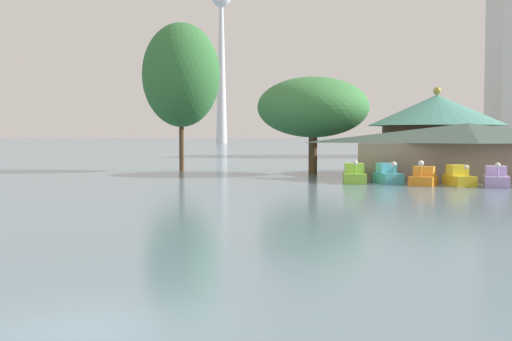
{
  "coord_description": "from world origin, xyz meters",
  "views": [
    {
      "loc": [
        4.9,
        -10.65,
        3.46
      ],
      "look_at": [
        -0.03,
        19.73,
        1.79
      ],
      "focal_mm": 45.73,
      "sensor_mm": 36.0,
      "label": 1
    }
  ],
  "objects_px": {
    "boathouse": "(467,150)",
    "distant_broadcast_tower": "(221,27)",
    "pedal_boat_cyan": "(388,175)",
    "shoreline_tree_tall_left": "(181,75)",
    "pedal_boat_orange": "(424,178)",
    "pedal_boat_yellow": "(459,177)",
    "pedal_boat_lime": "(354,175)",
    "green_roof_pavilion": "(437,130)",
    "shoreline_tree_mid": "(313,107)",
    "pedal_boat_lavender": "(496,178)"
  },
  "relations": [
    {
      "from": "pedal_boat_lime",
      "to": "pedal_boat_orange",
      "type": "xyz_separation_m",
      "value": [
        4.77,
        -1.35,
        -0.04
      ]
    },
    {
      "from": "pedal_boat_lime",
      "to": "green_roof_pavilion",
      "type": "xyz_separation_m",
      "value": [
        7.15,
        12.78,
        3.4
      ]
    },
    {
      "from": "boathouse",
      "to": "distant_broadcast_tower",
      "type": "xyz_separation_m",
      "value": [
        -69.23,
        229.86,
        48.41
      ]
    },
    {
      "from": "pedal_boat_cyan",
      "to": "shoreline_tree_mid",
      "type": "xyz_separation_m",
      "value": [
        -6.14,
        10.02,
        5.34
      ]
    },
    {
      "from": "pedal_boat_lime",
      "to": "pedal_boat_cyan",
      "type": "distance_m",
      "value": 2.38
    },
    {
      "from": "distant_broadcast_tower",
      "to": "green_roof_pavilion",
      "type": "bearing_deg",
      "value": -73.0
    },
    {
      "from": "distant_broadcast_tower",
      "to": "pedal_boat_lavender",
      "type": "bearing_deg",
      "value": -73.49
    },
    {
      "from": "pedal_boat_lavender",
      "to": "shoreline_tree_tall_left",
      "type": "relative_size",
      "value": 0.22
    },
    {
      "from": "pedal_boat_cyan",
      "to": "shoreline_tree_tall_left",
      "type": "bearing_deg",
      "value": -143.96
    },
    {
      "from": "shoreline_tree_tall_left",
      "to": "pedal_boat_yellow",
      "type": "bearing_deg",
      "value": -31.36
    },
    {
      "from": "pedal_boat_orange",
      "to": "green_roof_pavilion",
      "type": "height_order",
      "value": "green_roof_pavilion"
    },
    {
      "from": "pedal_boat_lime",
      "to": "distant_broadcast_tower",
      "type": "bearing_deg",
      "value": -169.18
    },
    {
      "from": "pedal_boat_lime",
      "to": "pedal_boat_cyan",
      "type": "bearing_deg",
      "value": 89.64
    },
    {
      "from": "distant_broadcast_tower",
      "to": "pedal_boat_lime",
      "type": "bearing_deg",
      "value": -75.5
    },
    {
      "from": "boathouse",
      "to": "shoreline_tree_tall_left",
      "type": "bearing_deg",
      "value": 161.64
    },
    {
      "from": "pedal_boat_lime",
      "to": "distant_broadcast_tower",
      "type": "relative_size",
      "value": 0.03
    },
    {
      "from": "pedal_boat_cyan",
      "to": "distant_broadcast_tower",
      "type": "bearing_deg",
      "value": 175.29
    },
    {
      "from": "pedal_boat_yellow",
      "to": "shoreline_tree_tall_left",
      "type": "xyz_separation_m",
      "value": [
        -23.71,
        14.45,
        8.65
      ]
    },
    {
      "from": "pedal_boat_orange",
      "to": "pedal_boat_yellow",
      "type": "distance_m",
      "value": 2.34
    },
    {
      "from": "pedal_boat_orange",
      "to": "pedal_boat_yellow",
      "type": "xyz_separation_m",
      "value": [
        2.34,
        -0.07,
        0.03
      ]
    },
    {
      "from": "pedal_boat_orange",
      "to": "shoreline_tree_mid",
      "type": "distance_m",
      "value": 15.31
    },
    {
      "from": "pedal_boat_lavender",
      "to": "green_roof_pavilion",
      "type": "xyz_separation_m",
      "value": [
        -2.31,
        14.73,
        3.41
      ]
    },
    {
      "from": "green_roof_pavilion",
      "to": "pedal_boat_yellow",
      "type": "bearing_deg",
      "value": -90.16
    },
    {
      "from": "pedal_boat_cyan",
      "to": "shoreline_tree_mid",
      "type": "distance_m",
      "value": 12.91
    },
    {
      "from": "pedal_boat_yellow",
      "to": "boathouse",
      "type": "bearing_deg",
      "value": 151.48
    },
    {
      "from": "pedal_boat_lime",
      "to": "pedal_boat_yellow",
      "type": "relative_size",
      "value": 0.97
    },
    {
      "from": "pedal_boat_lime",
      "to": "pedal_boat_cyan",
      "type": "xyz_separation_m",
      "value": [
        2.38,
        0.14,
        0.02
      ]
    },
    {
      "from": "pedal_boat_orange",
      "to": "boathouse",
      "type": "bearing_deg",
      "value": 163.89
    },
    {
      "from": "green_roof_pavilion",
      "to": "shoreline_tree_tall_left",
      "type": "height_order",
      "value": "shoreline_tree_tall_left"
    },
    {
      "from": "pedal_boat_cyan",
      "to": "distant_broadcast_tower",
      "type": "xyz_separation_m",
      "value": [
        -63.03,
        234.4,
        50.13
      ]
    },
    {
      "from": "distant_broadcast_tower",
      "to": "shoreline_tree_tall_left",
      "type": "bearing_deg",
      "value": -78.75
    },
    {
      "from": "pedal_boat_lime",
      "to": "pedal_boat_yellow",
      "type": "distance_m",
      "value": 7.25
    },
    {
      "from": "pedal_boat_orange",
      "to": "boathouse",
      "type": "height_order",
      "value": "boathouse"
    },
    {
      "from": "pedal_boat_cyan",
      "to": "distant_broadcast_tower",
      "type": "relative_size",
      "value": 0.02
    },
    {
      "from": "pedal_boat_cyan",
      "to": "pedal_boat_lavender",
      "type": "bearing_deg",
      "value": 53.79
    },
    {
      "from": "green_roof_pavilion",
      "to": "distant_broadcast_tower",
      "type": "distance_m",
      "value": 236.56
    },
    {
      "from": "boathouse",
      "to": "pedal_boat_cyan",
      "type": "bearing_deg",
      "value": -143.74
    },
    {
      "from": "pedal_boat_cyan",
      "to": "pedal_boat_yellow",
      "type": "xyz_separation_m",
      "value": [
        4.73,
        -1.55,
        -0.02
      ]
    },
    {
      "from": "pedal_boat_lime",
      "to": "green_roof_pavilion",
      "type": "relative_size",
      "value": 0.24
    },
    {
      "from": "pedal_boat_lime",
      "to": "shoreline_tree_mid",
      "type": "distance_m",
      "value": 12.08
    },
    {
      "from": "boathouse",
      "to": "green_roof_pavilion",
      "type": "bearing_deg",
      "value": 99.97
    },
    {
      "from": "shoreline_tree_tall_left",
      "to": "pedal_boat_lime",
      "type": "bearing_deg",
      "value": -38.14
    },
    {
      "from": "pedal_boat_yellow",
      "to": "shoreline_tree_mid",
      "type": "distance_m",
      "value": 16.76
    },
    {
      "from": "pedal_boat_lime",
      "to": "shoreline_tree_tall_left",
      "type": "distance_m",
      "value": 22.81
    },
    {
      "from": "pedal_boat_lavender",
      "to": "distant_broadcast_tower",
      "type": "bearing_deg",
      "value": -156.33
    },
    {
      "from": "pedal_boat_lavender",
      "to": "boathouse",
      "type": "height_order",
      "value": "boathouse"
    },
    {
      "from": "pedal_boat_orange",
      "to": "green_roof_pavilion",
      "type": "xyz_separation_m",
      "value": [
        2.38,
        14.13,
        3.44
      ]
    },
    {
      "from": "pedal_boat_cyan",
      "to": "pedal_boat_orange",
      "type": "bearing_deg",
      "value": 38.33
    },
    {
      "from": "pedal_boat_yellow",
      "to": "boathouse",
      "type": "relative_size",
      "value": 0.17
    },
    {
      "from": "pedal_boat_cyan",
      "to": "shoreline_tree_tall_left",
      "type": "distance_m",
      "value": 24.51
    }
  ]
}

